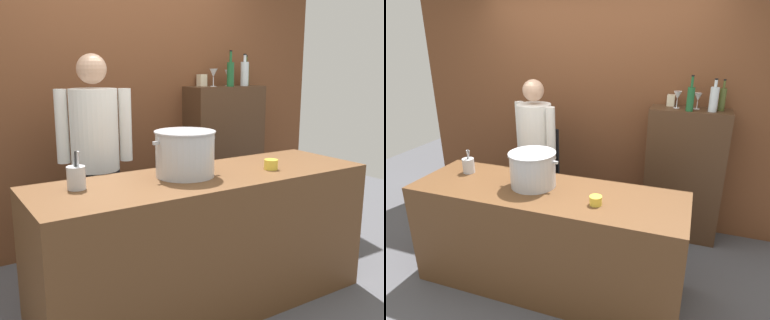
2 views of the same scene
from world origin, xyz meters
The scene contains 14 objects.
ground_plane centered at (0.00, 0.00, 0.00)m, with size 8.00×8.00×0.00m, color #4C4C51.
brick_back_panel centered at (0.00, 1.40, 1.50)m, with size 4.40×0.10×3.00m, color brown.
prep_counter centered at (0.00, 0.00, 0.45)m, with size 2.22×0.70×0.90m, color brown.
bar_cabinet centered at (1.01, 1.19, 0.69)m, with size 0.76×0.32×1.39m, color #472D1C.
chef centered at (-0.45, 0.76, 0.96)m, with size 0.50×0.40×1.66m.
stockpot_large centered at (-0.13, 0.05, 1.04)m, with size 0.44×0.38×0.28m.
utensil_crock centered at (-0.80, 0.11, 0.97)m, with size 0.10×0.10×0.22m.
butter_jar centered at (0.45, -0.10, 0.93)m, with size 0.09×0.09×0.07m, color yellow.
wine_bottle_green centered at (1.00, 1.09, 1.51)m, with size 0.07×0.07×0.33m.
wine_bottle_clear centered at (1.20, 1.13, 1.51)m, with size 0.08×0.08×0.30m.
wine_bottle_olive centered at (1.28, 1.21, 1.50)m, with size 0.06×0.06×0.29m.
wine_glass_tall centered at (0.87, 1.19, 1.51)m, with size 0.08×0.08×0.16m.
wine_glass_short centered at (1.06, 1.21, 1.50)m, with size 0.07×0.07×0.15m.
spice_tin_cream centered at (0.81, 1.29, 1.44)m, with size 0.07×0.07×0.11m, color beige.
Camera 2 is at (1.05, -2.20, 2.06)m, focal length 31.54 mm.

